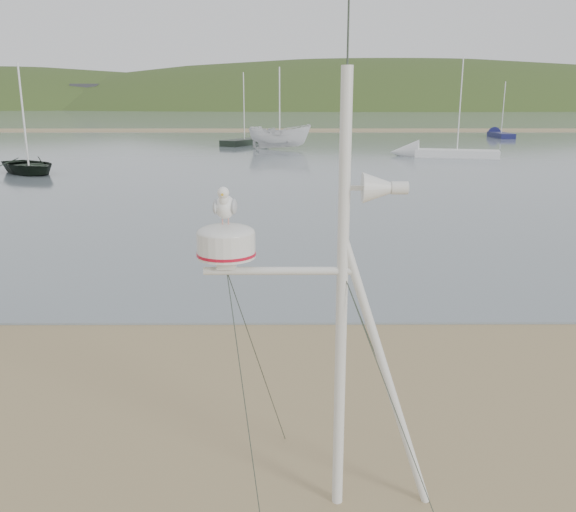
{
  "coord_description": "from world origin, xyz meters",
  "views": [
    {
      "loc": [
        1.94,
        -6.65,
        4.12
      ],
      "look_at": [
        1.97,
        1.0,
        2.11
      ],
      "focal_mm": 38.0,
      "sensor_mm": 36.0,
      "label": 1
    }
  ],
  "objects_px": {
    "mast_rig": "(334,392)",
    "sailboat_dark_mid": "(256,141)",
    "boat_white": "(280,117)",
    "sailboat_blue_far": "(496,134)",
    "boat_dark": "(25,132)",
    "sailboat_white_near": "(427,153)"
  },
  "relations": [
    {
      "from": "mast_rig",
      "to": "sailboat_white_near",
      "type": "xyz_separation_m",
      "value": [
        9.48,
        37.6,
        -0.99
      ]
    },
    {
      "from": "sailboat_blue_far",
      "to": "sailboat_dark_mid",
      "type": "relative_size",
      "value": 0.91
    },
    {
      "from": "sailboat_blue_far",
      "to": "sailboat_white_near",
      "type": "distance_m",
      "value": 24.66
    },
    {
      "from": "sailboat_white_near",
      "to": "mast_rig",
      "type": "bearing_deg",
      "value": -104.15
    },
    {
      "from": "sailboat_blue_far",
      "to": "sailboat_dark_mid",
      "type": "distance_m",
      "value": 26.42
    },
    {
      "from": "boat_white",
      "to": "sailboat_dark_mid",
      "type": "relative_size",
      "value": 0.76
    },
    {
      "from": "mast_rig",
      "to": "boat_dark",
      "type": "distance_m",
      "value": 31.3
    },
    {
      "from": "boat_white",
      "to": "sailboat_dark_mid",
      "type": "distance_m",
      "value": 6.63
    },
    {
      "from": "boat_dark",
      "to": "mast_rig",
      "type": "bearing_deg",
      "value": -108.12
    },
    {
      "from": "boat_white",
      "to": "sailboat_blue_far",
      "type": "xyz_separation_m",
      "value": [
        22.49,
        15.29,
        -2.25
      ]
    },
    {
      "from": "mast_rig",
      "to": "sailboat_white_near",
      "type": "bearing_deg",
      "value": 75.85
    },
    {
      "from": "sailboat_blue_far",
      "to": "sailboat_dark_mid",
      "type": "xyz_separation_m",
      "value": [
        -24.67,
        -9.45,
        -0.0
      ]
    },
    {
      "from": "mast_rig",
      "to": "sailboat_dark_mid",
      "type": "xyz_separation_m",
      "value": [
        -3.13,
        49.66,
        -0.99
      ]
    },
    {
      "from": "boat_dark",
      "to": "boat_white",
      "type": "height_order",
      "value": "boat_white"
    },
    {
      "from": "boat_white",
      "to": "sailboat_white_near",
      "type": "distance_m",
      "value": 12.34
    },
    {
      "from": "boat_white",
      "to": "sailboat_white_near",
      "type": "bearing_deg",
      "value": -111.5
    },
    {
      "from": "boat_dark",
      "to": "sailboat_dark_mid",
      "type": "height_order",
      "value": "sailboat_dark_mid"
    },
    {
      "from": "sailboat_dark_mid",
      "to": "boat_dark",
      "type": "bearing_deg",
      "value": -117.31
    },
    {
      "from": "sailboat_blue_far",
      "to": "mast_rig",
      "type": "bearing_deg",
      "value": -110.03
    },
    {
      "from": "mast_rig",
      "to": "boat_dark",
      "type": "xyz_separation_m",
      "value": [
        -14.43,
        27.76,
        0.98
      ]
    },
    {
      "from": "boat_dark",
      "to": "sailboat_white_near",
      "type": "xyz_separation_m",
      "value": [
        23.91,
        9.84,
        -1.97
      ]
    },
    {
      "from": "boat_white",
      "to": "sailboat_white_near",
      "type": "relative_size",
      "value": 0.66
    }
  ]
}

